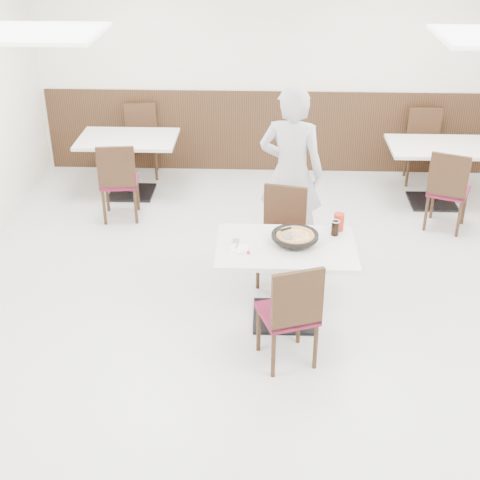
{
  "coord_description": "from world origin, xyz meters",
  "views": [
    {
      "loc": [
        -0.0,
        -5.16,
        3.49
      ],
      "look_at": [
        -0.2,
        -0.3,
        0.9
      ],
      "focal_mm": 50.0,
      "sensor_mm": 36.0,
      "label": 1
    }
  ],
  "objects_px": {
    "cola_glass": "(335,228)",
    "red_cup": "(339,222)",
    "bg_table_left": "(130,166)",
    "diner_person": "(291,174)",
    "bg_chair_left_far": "(141,142)",
    "main_table": "(285,283)",
    "pizza_pan": "(295,239)",
    "chair_near": "(288,311)",
    "bg_table_right": "(436,175)",
    "pizza": "(295,237)",
    "side_plate": "(239,248)",
    "bg_chair_right_far": "(423,148)",
    "chair_far": "(281,239)",
    "bg_chair_left_near": "(119,180)",
    "bg_chair_right_near": "(449,189)"
  },
  "relations": [
    {
      "from": "main_table",
      "to": "bg_table_right",
      "type": "distance_m",
      "value": 3.19
    },
    {
      "from": "pizza",
      "to": "side_plate",
      "type": "xyz_separation_m",
      "value": [
        -0.48,
        -0.12,
        -0.05
      ]
    },
    {
      "from": "side_plate",
      "to": "cola_glass",
      "type": "distance_m",
      "value": 0.89
    },
    {
      "from": "chair_far",
      "to": "red_cup",
      "type": "relative_size",
      "value": 5.94
    },
    {
      "from": "pizza",
      "to": "side_plate",
      "type": "distance_m",
      "value": 0.49
    },
    {
      "from": "bg_table_left",
      "to": "diner_person",
      "type": "bearing_deg",
      "value": -36.75
    },
    {
      "from": "pizza",
      "to": "bg_chair_right_far",
      "type": "xyz_separation_m",
      "value": [
        1.78,
        3.2,
        -0.34
      ]
    },
    {
      "from": "chair_near",
      "to": "bg_table_right",
      "type": "xyz_separation_m",
      "value": [
        1.88,
        3.17,
        -0.1
      ]
    },
    {
      "from": "cola_glass",
      "to": "bg_chair_left_far",
      "type": "relative_size",
      "value": 0.14
    },
    {
      "from": "main_table",
      "to": "bg_chair_right_far",
      "type": "height_order",
      "value": "bg_chair_right_far"
    },
    {
      "from": "bg_chair_right_far",
      "to": "bg_chair_left_near",
      "type": "bearing_deg",
      "value": 23.54
    },
    {
      "from": "cola_glass",
      "to": "bg_chair_right_near",
      "type": "xyz_separation_m",
      "value": [
        1.44,
        1.69,
        -0.34
      ]
    },
    {
      "from": "side_plate",
      "to": "cola_glass",
      "type": "height_order",
      "value": "cola_glass"
    },
    {
      "from": "red_cup",
      "to": "bg_chair_right_near",
      "type": "xyz_separation_m",
      "value": [
        1.4,
        1.6,
        -0.35
      ]
    },
    {
      "from": "side_plate",
      "to": "red_cup",
      "type": "bearing_deg",
      "value": 24.36
    },
    {
      "from": "diner_person",
      "to": "bg_chair_left_far",
      "type": "distance_m",
      "value": 2.85
    },
    {
      "from": "chair_far",
      "to": "cola_glass",
      "type": "bearing_deg",
      "value": 149.68
    },
    {
      "from": "cola_glass",
      "to": "pizza",
      "type": "bearing_deg",
      "value": -153.59
    },
    {
      "from": "pizza_pan",
      "to": "diner_person",
      "type": "xyz_separation_m",
      "value": [
        -0.0,
        1.19,
        0.12
      ]
    },
    {
      "from": "chair_near",
      "to": "red_cup",
      "type": "xyz_separation_m",
      "value": [
        0.47,
        0.91,
        0.35
      ]
    },
    {
      "from": "diner_person",
      "to": "bg_chair_left_far",
      "type": "bearing_deg",
      "value": -34.43
    },
    {
      "from": "side_plate",
      "to": "bg_chair_left_far",
      "type": "relative_size",
      "value": 0.18
    },
    {
      "from": "red_cup",
      "to": "chair_far",
      "type": "bearing_deg",
      "value": 147.01
    },
    {
      "from": "chair_far",
      "to": "pizza_pan",
      "type": "height_order",
      "value": "chair_far"
    },
    {
      "from": "chair_far",
      "to": "bg_chair_left_near",
      "type": "relative_size",
      "value": 1.0
    },
    {
      "from": "chair_far",
      "to": "bg_table_right",
      "type": "distance_m",
      "value": 2.73
    },
    {
      "from": "bg_chair_left_far",
      "to": "bg_chair_right_far",
      "type": "xyz_separation_m",
      "value": [
        3.69,
        -0.07,
        0.0
      ]
    },
    {
      "from": "cola_glass",
      "to": "diner_person",
      "type": "height_order",
      "value": "diner_person"
    },
    {
      "from": "chair_far",
      "to": "bg_chair_left_far",
      "type": "relative_size",
      "value": 1.0
    },
    {
      "from": "side_plate",
      "to": "bg_table_left",
      "type": "distance_m",
      "value": 3.18
    },
    {
      "from": "cola_glass",
      "to": "red_cup",
      "type": "height_order",
      "value": "red_cup"
    },
    {
      "from": "pizza",
      "to": "bg_chair_left_far",
      "type": "xyz_separation_m",
      "value": [
        -1.92,
        3.27,
        -0.34
      ]
    },
    {
      "from": "diner_person",
      "to": "bg_table_right",
      "type": "distance_m",
      "value": 2.31
    },
    {
      "from": "red_cup",
      "to": "bg_chair_left_far",
      "type": "distance_m",
      "value": 3.8
    },
    {
      "from": "cola_glass",
      "to": "pizza_pan",
      "type": "bearing_deg",
      "value": -155.3
    },
    {
      "from": "pizza",
      "to": "chair_near",
      "type": "bearing_deg",
      "value": -96.35
    },
    {
      "from": "chair_far",
      "to": "pizza",
      "type": "bearing_deg",
      "value": 112.39
    },
    {
      "from": "bg_chair_left_far",
      "to": "bg_table_left",
      "type": "bearing_deg",
      "value": 77.5
    },
    {
      "from": "chair_near",
      "to": "chair_far",
      "type": "relative_size",
      "value": 1.0
    },
    {
      "from": "main_table",
      "to": "chair_near",
      "type": "distance_m",
      "value": 0.6
    },
    {
      "from": "bg_chair_right_far",
      "to": "pizza_pan",
      "type": "bearing_deg",
      "value": 66.3
    },
    {
      "from": "pizza_pan",
      "to": "side_plate",
      "type": "bearing_deg",
      "value": -164.31
    },
    {
      "from": "bg_table_left",
      "to": "bg_chair_right_near",
      "type": "height_order",
      "value": "bg_chair_right_near"
    },
    {
      "from": "diner_person",
      "to": "bg_chair_right_near",
      "type": "distance_m",
      "value": 1.97
    },
    {
      "from": "chair_near",
      "to": "bg_chair_right_far",
      "type": "distance_m",
      "value": 4.26
    },
    {
      "from": "cola_glass",
      "to": "bg_table_right",
      "type": "height_order",
      "value": "cola_glass"
    },
    {
      "from": "bg_chair_right_far",
      "to": "chair_near",
      "type": "bearing_deg",
      "value": 69.73
    },
    {
      "from": "bg_table_left",
      "to": "main_table",
      "type": "bearing_deg",
      "value": -55.08
    },
    {
      "from": "main_table",
      "to": "bg_chair_right_far",
      "type": "xyz_separation_m",
      "value": [
        1.85,
        3.24,
        0.1
      ]
    },
    {
      "from": "cola_glass",
      "to": "diner_person",
      "type": "distance_m",
      "value": 1.09
    }
  ]
}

